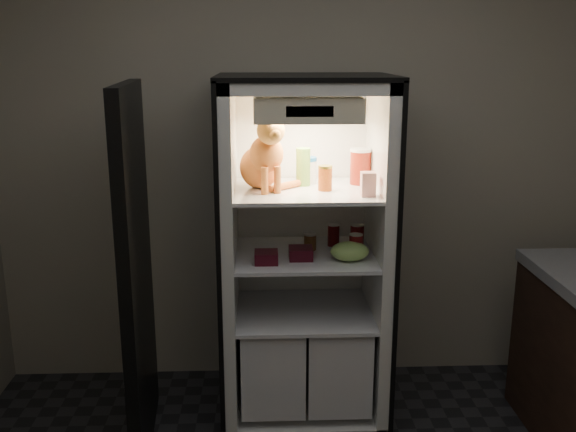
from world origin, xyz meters
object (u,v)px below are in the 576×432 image
(pepper_jar, at_px, (360,166))
(berry_box_left, at_px, (266,257))
(soda_can_b, at_px, (357,237))
(berry_box_right, at_px, (301,253))
(cream_carton, at_px, (368,184))
(parmesan_shaker, at_px, (303,167))
(mayo_tub, at_px, (307,170))
(soda_can_c, at_px, (356,246))
(condiment_jar, at_px, (310,241))
(grape_bag, at_px, (350,251))
(salsa_jar, at_px, (325,178))
(tabby_cat, at_px, (264,159))
(soda_can_a, at_px, (334,235))
(refrigerator, at_px, (304,275))

(pepper_jar, distance_m, berry_box_left, 0.72)
(soda_can_b, distance_m, berry_box_right, 0.36)
(cream_carton, xyz_separation_m, berry_box_right, (-0.33, 0.08, -0.38))
(parmesan_shaker, height_order, mayo_tub, parmesan_shaker)
(berry_box_left, relative_size, berry_box_right, 0.97)
(mayo_tub, height_order, cream_carton, mayo_tub)
(soda_can_c, bearing_deg, soda_can_b, 79.46)
(soda_can_c, relative_size, berry_box_right, 1.07)
(condiment_jar, bearing_deg, grape_bag, -45.70)
(salsa_jar, distance_m, condiment_jar, 0.39)
(condiment_jar, bearing_deg, soda_can_c, -35.16)
(cream_carton, relative_size, berry_box_left, 1.01)
(grape_bag, bearing_deg, soda_can_b, 71.43)
(salsa_jar, distance_m, berry_box_right, 0.41)
(soda_can_c, bearing_deg, condiment_jar, 144.84)
(mayo_tub, distance_m, soda_can_c, 0.50)
(tabby_cat, relative_size, berry_box_right, 3.48)
(soda_can_b, bearing_deg, berry_box_right, -153.48)
(soda_can_c, xyz_separation_m, berry_box_right, (-0.29, 0.00, -0.03))
(soda_can_a, bearing_deg, berry_box_right, -131.04)
(cream_carton, bearing_deg, condiment_jar, 139.03)
(soda_can_a, relative_size, berry_box_right, 0.99)
(tabby_cat, distance_m, grape_bag, 0.65)
(cream_carton, xyz_separation_m, soda_can_b, (-0.01, 0.23, -0.34))
(berry_box_right, bearing_deg, salsa_jar, 26.53)
(parmesan_shaker, distance_m, berry_box_right, 0.46)
(grape_bag, relative_size, berry_box_left, 1.68)
(parmesan_shaker, distance_m, grape_bag, 0.52)
(pepper_jar, distance_m, cream_carton, 0.30)
(soda_can_a, distance_m, grape_bag, 0.27)
(refrigerator, distance_m, mayo_tub, 0.58)
(tabby_cat, bearing_deg, condiment_jar, -7.51)
(pepper_jar, bearing_deg, tabby_cat, -167.92)
(mayo_tub, distance_m, berry_box_left, 0.55)
(refrigerator, xyz_separation_m, soda_can_c, (0.26, -0.16, 0.21))
(condiment_jar, bearing_deg, parmesan_shaker, 136.54)
(salsa_jar, relative_size, soda_can_c, 1.00)
(soda_can_a, distance_m, berry_box_right, 0.30)
(pepper_jar, bearing_deg, refrigerator, -169.28)
(refrigerator, relative_size, berry_box_left, 15.80)
(refrigerator, distance_m, salsa_jar, 0.58)
(cream_carton, relative_size, condiment_jar, 1.29)
(soda_can_c, bearing_deg, tabby_cat, 166.98)
(cream_carton, relative_size, berry_box_right, 0.98)
(soda_can_c, height_order, berry_box_left, soda_can_c)
(soda_can_b, bearing_deg, mayo_tub, 159.94)
(tabby_cat, distance_m, berry_box_left, 0.51)
(parmesan_shaker, xyz_separation_m, pepper_jar, (0.31, 0.03, -0.00))
(refrigerator, bearing_deg, pepper_jar, 10.72)
(parmesan_shaker, relative_size, soda_can_a, 1.66)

